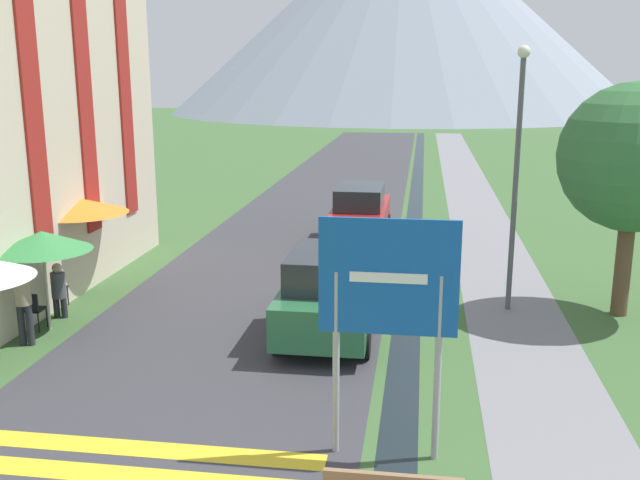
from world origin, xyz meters
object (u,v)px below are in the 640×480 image
at_px(tree_by_path, 634,158).
at_px(cafe_chair_middle, 32,308).
at_px(cafe_chair_far_right, 55,287).
at_px(cafe_umbrella_middle_green, 42,241).
at_px(person_seated_far, 59,288).
at_px(person_standing_terrace, 23,298).
at_px(parked_car_far, 360,213).
at_px(parked_car_near, 329,292).
at_px(streetlamp, 517,160).
at_px(cafe_umbrella_rear_orange, 79,206).
at_px(road_sign, 388,301).

bearing_deg(tree_by_path, cafe_chair_middle, -167.09).
distance_m(cafe_chair_middle, cafe_chair_far_right, 1.51).
distance_m(cafe_chair_far_right, cafe_umbrella_middle_green, 2.06).
bearing_deg(cafe_chair_far_right, person_seated_far, -33.13).
distance_m(person_standing_terrace, tree_by_path, 13.06).
xyz_separation_m(person_seated_far, tree_by_path, (12.42, 2.00, 2.85)).
bearing_deg(cafe_umbrella_middle_green, parked_car_far, 57.67).
bearing_deg(tree_by_path, parked_car_near, -161.22).
xyz_separation_m(parked_car_far, person_seated_far, (-5.96, -8.43, -0.22)).
distance_m(streetlamp, tree_by_path, 2.45).
bearing_deg(cafe_umbrella_rear_orange, streetlamp, 0.15).
xyz_separation_m(cafe_chair_far_right, person_standing_terrace, (0.58, -2.25, 0.47)).
bearing_deg(cafe_umbrella_middle_green, road_sign, -29.17).
bearing_deg(parked_car_far, cafe_chair_middle, -123.30).
relative_size(person_seated_far, streetlamp, 0.21).
relative_size(parked_car_near, cafe_chair_middle, 4.74).
distance_m(cafe_chair_far_right, streetlamp, 10.91).
xyz_separation_m(cafe_chair_middle, person_seated_far, (0.15, 0.88, 0.18)).
distance_m(road_sign, person_standing_terrace, 8.14).
relative_size(person_standing_terrace, person_seated_far, 1.36).
relative_size(parked_car_near, cafe_umbrella_rear_orange, 1.68).
bearing_deg(tree_by_path, cafe_umbrella_rear_orange, -180.00).
height_order(cafe_umbrella_rear_orange, person_standing_terrace, cafe_umbrella_rear_orange).
bearing_deg(cafe_chair_far_right, parked_car_near, 14.60).
relative_size(cafe_chair_middle, tree_by_path, 0.16).
height_order(road_sign, parked_car_far, road_sign).
bearing_deg(cafe_chair_middle, cafe_chair_far_right, 97.21).
bearing_deg(parked_car_near, person_standing_terrace, -165.94).
height_order(road_sign, tree_by_path, tree_by_path).
height_order(road_sign, parked_car_near, road_sign).
distance_m(parked_car_near, cafe_chair_middle, 6.28).
xyz_separation_m(cafe_umbrella_rear_orange, person_standing_terrace, (0.54, -3.64, -1.17)).
bearing_deg(tree_by_path, cafe_umbrella_middle_green, -167.33).
xyz_separation_m(parked_car_near, cafe_umbrella_middle_green, (-5.93, -0.60, 1.03)).
xyz_separation_m(parked_car_near, person_seated_far, (-6.08, 0.16, -0.22)).
height_order(cafe_chair_far_right, streetlamp, streetlamp).
relative_size(cafe_chair_middle, cafe_chair_far_right, 1.00).
bearing_deg(person_standing_terrace, cafe_chair_middle, 110.89).
height_order(person_seated_far, tree_by_path, tree_by_path).
xyz_separation_m(road_sign, cafe_chair_far_right, (-7.93, 5.47, -1.81)).
relative_size(road_sign, cafe_umbrella_middle_green, 1.61).
relative_size(person_standing_terrace, streetlamp, 0.29).
distance_m(parked_car_far, cafe_chair_far_right, 10.11).
bearing_deg(cafe_umbrella_middle_green, cafe_umbrella_rear_orange, 101.32).
relative_size(parked_car_near, cafe_chair_far_right, 4.74).
relative_size(road_sign, cafe_chair_middle, 4.08).
relative_size(road_sign, streetlamp, 0.59).
height_order(cafe_chair_far_right, person_standing_terrace, person_standing_terrace).
xyz_separation_m(road_sign, cafe_umbrella_middle_green, (-7.35, 4.10, -0.38)).
bearing_deg(person_standing_terrace, cafe_umbrella_rear_orange, 98.50).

